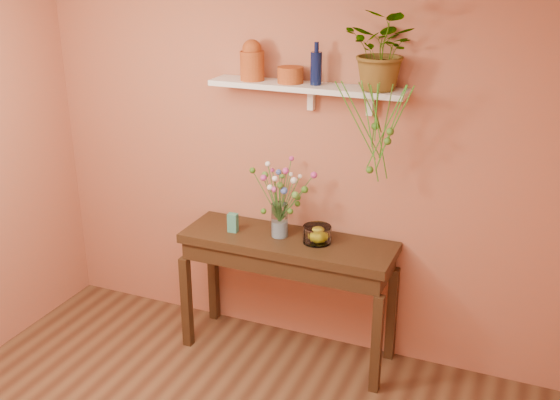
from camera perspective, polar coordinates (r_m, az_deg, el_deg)
name	(u,v)px	position (r m, az deg, el deg)	size (l,w,h in m)	color
room	(140,298)	(2.87, -12.14, -8.36)	(4.04, 4.04, 2.70)	brown
sideboard	(288,256)	(4.51, 0.68, -4.89)	(1.48, 0.47, 0.90)	#372212
wall_shelf	(308,88)	(4.24, 2.49, 9.79)	(1.30, 0.24, 0.19)	white
terracotta_jug	(252,61)	(4.34, -2.46, 12.07)	(0.21, 0.21, 0.27)	#A4451B
terracotta_pot	(290,75)	(4.26, 0.92, 10.88)	(0.17, 0.17, 0.10)	#A4451B
blue_bottle	(316,68)	(4.19, 3.18, 11.50)	(0.07, 0.07, 0.27)	#091236
spider_plant	(384,50)	(4.05, 9.08, 12.83)	(0.44, 0.38, 0.48)	#39681B
plant_fronds	(379,133)	(3.99, 8.65, 5.78)	(0.46, 0.25, 0.64)	#39681B
glass_vase	(280,222)	(4.45, -0.03, -1.98)	(0.11, 0.11, 0.24)	white
bouquet	(284,187)	(4.36, 0.32, 1.16)	(0.44, 0.37, 0.43)	#386B28
glass_bowl	(317,235)	(4.39, 3.25, -3.08)	(0.19, 0.19, 0.12)	white
lemon	(318,235)	(4.40, 3.35, -3.11)	(0.08, 0.08, 0.08)	yellow
carton	(233,223)	(4.55, -4.15, -2.00)	(0.07, 0.05, 0.13)	teal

